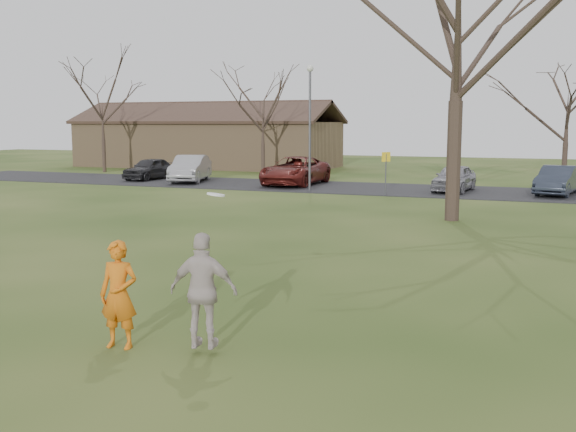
% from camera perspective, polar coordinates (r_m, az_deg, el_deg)
% --- Properties ---
extents(ground, '(120.00, 120.00, 0.00)m').
position_cam_1_polar(ground, '(10.67, -7.92, -10.84)').
color(ground, '#1E380F').
rests_on(ground, ground).
extents(parking_strip, '(62.00, 6.50, 0.04)m').
position_cam_1_polar(parking_strip, '(34.34, 12.77, 2.13)').
color(parking_strip, black).
rests_on(parking_strip, ground).
extents(player_defender, '(0.66, 0.48, 1.67)m').
position_cam_1_polar(player_defender, '(10.49, -14.40, -6.59)').
color(player_defender, '#CC6210').
rests_on(player_defender, ground).
extents(car_0, '(1.81, 3.97, 1.32)m').
position_cam_1_polar(car_0, '(40.97, -11.87, 4.03)').
color(car_0, '#252427').
rests_on(car_0, parking_strip).
extents(car_1, '(2.90, 4.95, 1.54)m').
position_cam_1_polar(car_1, '(38.92, -8.44, 4.08)').
color(car_1, '#939297').
rests_on(car_1, parking_strip).
extents(car_2, '(2.65, 5.61, 1.55)m').
position_cam_1_polar(car_2, '(36.70, 0.62, 3.94)').
color(car_2, '#591915').
rests_on(car_2, parking_strip).
extents(car_4, '(2.03, 4.11, 1.35)m').
position_cam_1_polar(car_4, '(34.12, 14.17, 3.21)').
color(car_4, gray).
rests_on(car_4, parking_strip).
extents(car_5, '(2.26, 4.40, 1.38)m').
position_cam_1_polar(car_5, '(33.98, 22.27, 2.87)').
color(car_5, '#282E3C').
rests_on(car_5, parking_strip).
extents(catching_play, '(1.08, 0.68, 2.32)m').
position_cam_1_polar(catching_play, '(9.89, -7.29, -6.40)').
color(catching_play, '#BBADA8').
rests_on(catching_play, ground).
extents(building, '(20.60, 8.50, 5.14)m').
position_cam_1_polar(building, '(53.06, -6.93, 6.35)').
color(building, '#8C6D4C').
rests_on(building, ground).
extents(lamp_post, '(0.34, 0.34, 6.27)m').
position_cam_1_polar(lamp_post, '(33.17, 1.90, 8.95)').
color(lamp_post, '#47474C').
rests_on(lamp_post, ground).
extents(sign_yellow, '(0.35, 0.35, 2.08)m').
position_cam_1_polar(sign_yellow, '(31.64, 8.45, 4.35)').
color(sign_yellow, '#47474C').
rests_on(sign_yellow, ground).
extents(big_tree, '(9.00, 9.00, 14.00)m').
position_cam_1_polar(big_tree, '(24.25, 14.52, 16.24)').
color(big_tree, '#352821').
rests_on(big_tree, ground).
extents(small_tree_row, '(55.00, 5.90, 8.50)m').
position_cam_1_polar(small_tree_row, '(38.87, 20.55, 8.21)').
color(small_tree_row, '#352821').
rests_on(small_tree_row, ground).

